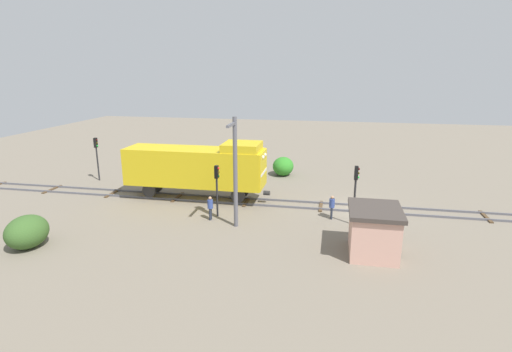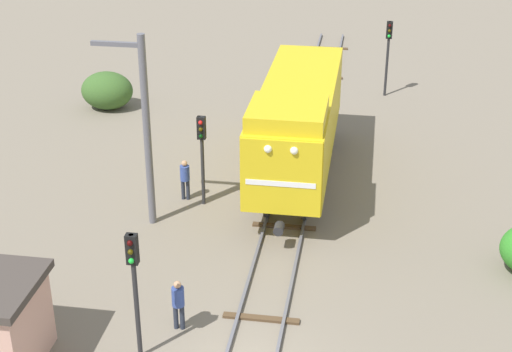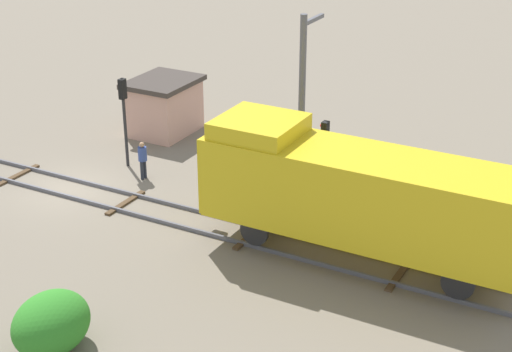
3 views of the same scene
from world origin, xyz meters
The scene contains 10 objects.
ground_plane centered at (0.00, 0.00, 0.00)m, with size 104.70×104.70×0.00m, color #756B5B.
railway_track centered at (0.00, 0.00, 0.07)m, with size 2.40×69.80×0.16m.
locomotive centered at (0.00, 12.74, 2.77)m, with size 2.90×11.60×4.60m.
traffic_signal_near centered at (-3.20, 0.63, 2.84)m, with size 0.32×0.34×4.07m.
traffic_signal_mid centered at (-3.40, 10.12, 2.60)m, with size 0.32×0.34×3.72m.
worker_near_track centered at (-2.40, 2.09, 1.00)m, with size 0.38×0.38×1.70m.
worker_by_signal centered at (-4.20, 10.40, 1.00)m, with size 0.38×0.38×1.70m.
catenary_mast centered at (-5.07, 8.37, 3.92)m, with size 1.94×0.28×7.35m.
relay_hut centered at (-7.50, -0.28, 1.39)m, with size 3.50×2.90×2.74m.
bush_mid centered at (8.80, 6.96, 0.91)m, with size 2.50×2.05×1.82m, color #2F8226.
Camera 3 is at (22.61, 21.17, 14.11)m, focal length 55.00 mm.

